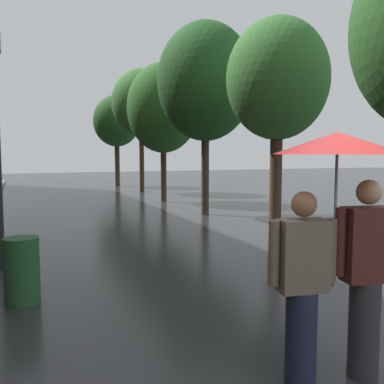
% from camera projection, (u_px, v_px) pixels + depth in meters
% --- Properties ---
extents(street_tree_1, '(2.28, 2.28, 4.89)m').
position_uv_depth(street_tree_1, '(277.00, 80.00, 9.58)').
color(street_tree_1, '#473323').
rests_on(street_tree_1, ground).
extents(street_tree_2, '(2.93, 2.93, 5.85)m').
position_uv_depth(street_tree_2, '(205.00, 82.00, 13.10)').
color(street_tree_2, '#473323').
rests_on(street_tree_2, ground).
extents(street_tree_3, '(2.79, 2.79, 5.37)m').
position_uv_depth(street_tree_3, '(163.00, 108.00, 16.71)').
color(street_tree_3, '#473323').
rests_on(street_tree_3, ground).
extents(street_tree_4, '(2.82, 2.82, 5.89)m').
position_uv_depth(street_tree_4, '(141.00, 103.00, 20.68)').
color(street_tree_4, '#473323').
rests_on(street_tree_4, ground).
extents(street_tree_5, '(2.63, 2.63, 5.12)m').
position_uv_depth(street_tree_5, '(117.00, 121.00, 24.44)').
color(street_tree_5, '#473323').
rests_on(street_tree_5, ground).
extents(couple_under_umbrella, '(1.15, 1.04, 2.09)m').
position_uv_depth(couple_under_umbrella, '(336.00, 223.00, 3.58)').
color(couple_under_umbrella, '#1E233D').
rests_on(couple_under_umbrella, ground).
extents(litter_bin, '(0.44, 0.44, 0.85)m').
position_uv_depth(litter_bin, '(22.00, 271.00, 5.52)').
color(litter_bin, '#1E4C28').
rests_on(litter_bin, ground).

